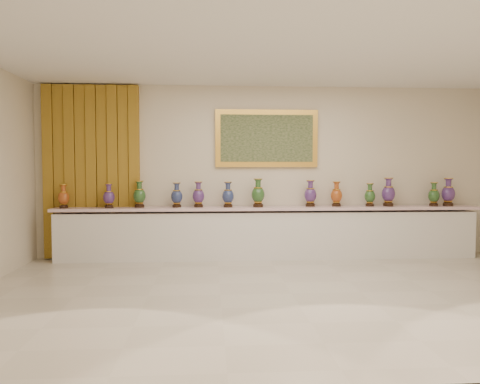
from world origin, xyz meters
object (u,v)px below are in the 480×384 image
object	(u,v)px
counter	(269,233)
vase_1	(109,197)
vase_0	(64,197)
vase_2	(139,195)

from	to	relation	value
counter	vase_1	distance (m)	2.78
vase_0	vase_2	distance (m)	1.25
vase_0	vase_1	world-z (taller)	vase_1
counter	vase_0	size ratio (longest dim) A/B	18.38
vase_2	vase_0	bearing A→B (deg)	-178.00
vase_0	vase_2	bearing A→B (deg)	2.00
vase_0	vase_2	xyz separation A→B (m)	(1.25, 0.04, 0.03)
counter	vase_2	size ratio (longest dim) A/B	16.07
counter	vase_0	world-z (taller)	vase_0
counter	vase_2	world-z (taller)	vase_2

